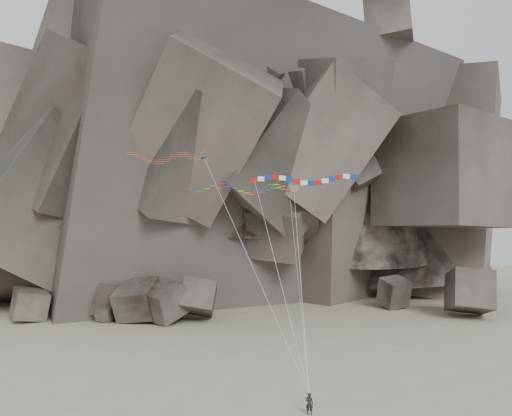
{
  "coord_description": "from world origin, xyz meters",
  "views": [
    {
      "loc": [
        -8.9,
        -56.59,
        17.11
      ],
      "look_at": [
        -1.6,
        6.0,
        18.92
      ],
      "focal_mm": 35.0,
      "sensor_mm": 36.0,
      "label": 1
    }
  ],
  "objects": [
    {
      "name": "kite_flyer",
      "position": [
        1.01,
        -12.61,
        1.11
      ],
      "size": [
        0.91,
        0.77,
        2.21
      ],
      "primitive_type": "imported",
      "rotation": [
        0.0,
        0.0,
        2.75
      ],
      "color": "black",
      "rests_on": "ground"
    },
    {
      "name": "ground",
      "position": [
        0.0,
        0.0,
        0.0
      ],
      "size": [
        260.0,
        260.0,
        0.0
      ],
      "primitive_type": "plane",
      "color": "#A09581",
      "rests_on": "ground"
    },
    {
      "name": "boulder_field",
      "position": [
        -3.44,
        31.99,
        2.76
      ],
      "size": [
        86.45,
        18.67,
        9.65
      ],
      "color": "#47423F",
      "rests_on": "ground"
    },
    {
      "name": "pennant_kite",
      "position": [
        1.92,
        -0.48,
        16.12
      ],
      "size": [
        1.51,
        16.39,
        19.38
      ],
      "rotation": [
        0.0,
        0.0,
        0.41
      ],
      "color": "red",
      "rests_on": "ground"
    },
    {
      "name": "headland",
      "position": [
        0.0,
        70.0,
        42.0
      ],
      "size": [
        110.0,
        70.0,
        84.0
      ],
      "primitive_type": null,
      "color": "#5B524A",
      "rests_on": "ground"
    },
    {
      "name": "delta_kite",
      "position": [
        -13.01,
        0.81,
        24.63
      ],
      "size": [
        18.31,
        14.96,
        24.12
      ],
      "rotation": [
        0.0,
        0.0,
        -0.28
      ],
      "color": "red",
      "rests_on": "ground"
    },
    {
      "name": "banner_kite",
      "position": [
        3.54,
        1.35,
        22.12
      ],
      "size": [
        12.39,
        16.0,
        21.04
      ],
      "rotation": [
        0.0,
        0.0,
        -0.25
      ],
      "color": "red",
      "rests_on": "ground"
    },
    {
      "name": "parafoil_kite",
      "position": [
        -4.48,
        -0.38,
        20.99
      ],
      "size": [
        13.04,
        12.65,
        19.78
      ],
      "rotation": [
        0.0,
        0.0,
        0.41
      ],
      "color": "#C5CC0B",
      "rests_on": "ground"
    }
  ]
}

